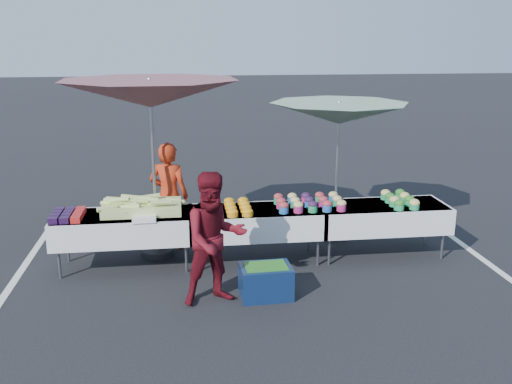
{
  "coord_description": "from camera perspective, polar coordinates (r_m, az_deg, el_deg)",
  "views": [
    {
      "loc": [
        -0.97,
        -7.47,
        3.05
      ],
      "look_at": [
        0.0,
        0.0,
        1.0
      ],
      "focal_mm": 40.0,
      "sensor_mm": 36.0,
      "label": 1
    }
  ],
  "objects": [
    {
      "name": "ground",
      "position": [
        8.13,
        -0.0,
        -6.82
      ],
      "size": [
        80.0,
        80.0,
        0.0
      ],
      "primitive_type": "plane",
      "color": "black"
    },
    {
      "name": "stripe_left",
      "position": [
        8.37,
        -22.48,
        -7.36
      ],
      "size": [
        0.1,
        5.0,
        0.0
      ],
      "primitive_type": "cube",
      "color": "silver",
      "rests_on": "ground"
    },
    {
      "name": "stripe_right",
      "position": [
        9.08,
        20.55,
        -5.4
      ],
      "size": [
        0.1,
        5.0,
        0.0
      ],
      "primitive_type": "cube",
      "color": "silver",
      "rests_on": "ground"
    },
    {
      "name": "table_left",
      "position": [
        7.91,
        -13.07,
        -3.36
      ],
      "size": [
        1.86,
        0.81,
        0.75
      ],
      "color": "white",
      "rests_on": "ground"
    },
    {
      "name": "table_center",
      "position": [
        7.92,
        -0.0,
        -2.91
      ],
      "size": [
        1.86,
        0.81,
        0.75
      ],
      "color": "white",
      "rests_on": "ground"
    },
    {
      "name": "table_right",
      "position": [
        8.34,
        12.37,
        -2.34
      ],
      "size": [
        1.86,
        0.81,
        0.75
      ],
      "color": "white",
      "rests_on": "ground"
    },
    {
      "name": "berry_punnets",
      "position": [
        7.9,
        -18.33,
        -2.2
      ],
      "size": [
        0.4,
        0.54,
        0.08
      ],
      "color": "black",
      "rests_on": "table_left"
    },
    {
      "name": "corn_pile",
      "position": [
        7.85,
        -11.44,
        -1.44
      ],
      "size": [
        1.16,
        0.57,
        0.26
      ],
      "color": "#BBE273",
      "rests_on": "table_left"
    },
    {
      "name": "plastic_bags",
      "position": [
        7.54,
        -11.09,
        -2.63
      ],
      "size": [
        0.3,
        0.25,
        0.05
      ],
      "primitive_type": "cube",
      "color": "white",
      "rests_on": "table_left"
    },
    {
      "name": "carrot_bowls",
      "position": [
        7.81,
        -2.54,
        -1.52
      ],
      "size": [
        0.55,
        0.69,
        0.11
      ],
      "color": "orange",
      "rests_on": "table_center"
    },
    {
      "name": "potato_cups",
      "position": [
        7.98,
        5.35,
        -0.99
      ],
      "size": [
        0.94,
        0.58,
        0.16
      ],
      "color": "#245CA9",
      "rests_on": "table_right"
    },
    {
      "name": "bean_baskets",
      "position": [
        8.35,
        14.16,
        -0.71
      ],
      "size": [
        0.36,
        0.68,
        0.15
      ],
      "color": "#238E54",
      "rests_on": "table_right"
    },
    {
      "name": "vendor",
      "position": [
        8.47,
        -8.69,
        -0.38
      ],
      "size": [
        0.67,
        0.54,
        1.6
      ],
      "primitive_type": "imported",
      "rotation": [
        0.0,
        0.0,
        2.84
      ],
      "color": "#B12D14",
      "rests_on": "ground"
    },
    {
      "name": "customer",
      "position": [
        6.64,
        -4.14,
        -4.68
      ],
      "size": [
        0.89,
        0.77,
        1.59
      ],
      "primitive_type": "imported",
      "rotation": [
        0.0,
        0.0,
        0.24
      ],
      "color": "#5B0D17",
      "rests_on": "ground"
    },
    {
      "name": "umbrella_left",
      "position": [
        7.91,
        -10.54,
        9.52
      ],
      "size": [
        3.16,
        3.16,
        2.53
      ],
      "rotation": [
        0.0,
        0.0,
        -0.34
      ],
      "color": "black",
      "rests_on": "ground"
    },
    {
      "name": "umbrella_right",
      "position": [
        8.66,
        8.29,
        7.69
      ],
      "size": [
        2.25,
        2.25,
        2.14
      ],
      "rotation": [
        0.0,
        0.0,
        -0.08
      ],
      "color": "black",
      "rests_on": "ground"
    },
    {
      "name": "storage_bin",
      "position": [
        6.97,
        0.98,
        -8.85
      ],
      "size": [
        0.63,
        0.47,
        0.4
      ],
      "rotation": [
        0.0,
        0.0,
        0.04
      ],
      "color": "#0D1F45",
      "rests_on": "ground"
    }
  ]
}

